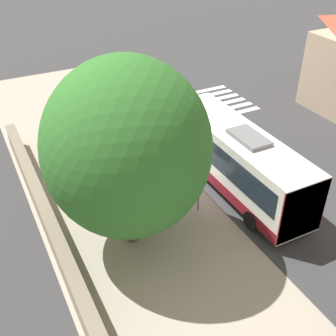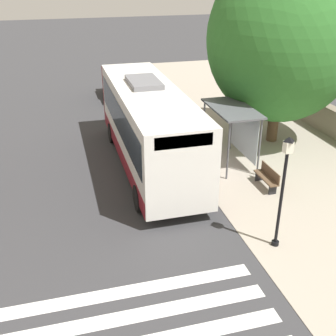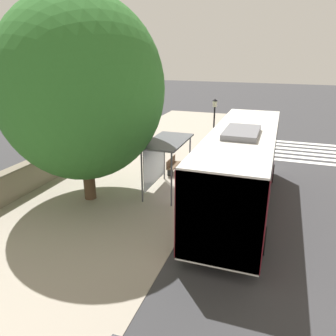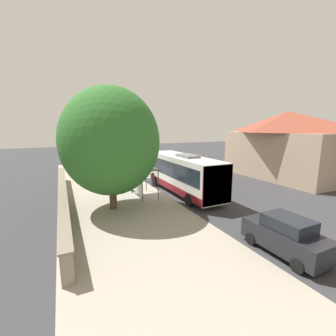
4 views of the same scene
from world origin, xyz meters
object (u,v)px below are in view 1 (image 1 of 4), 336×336
Objects in this scene: bus at (237,159)px; shade_tree at (127,149)px; street_lamp_near at (140,112)px; bench at (143,171)px; pedestrian at (179,151)px; bus_shelter at (170,166)px.

shade_tree is (-6.83, -1.27, 3.20)m from bus.
bench is at bearing -113.00° from street_lamp_near.
shade_tree reaches higher than pedestrian.
street_lamp_near is at bearing 79.80° from bus_shelter.
shade_tree reaches higher than bus.
street_lamp_near is 0.42× the size of shade_tree.
pedestrian is 8.32m from shade_tree.
bus is 3.14× the size of bus_shelter.
bus_shelter is at bearing 32.77° from shade_tree.
shade_tree is at bearing -169.47° from bus.
bus_shelter is 4.68m from shade_tree.
bus_shelter is at bearing -125.96° from pedestrian.
street_lamp_near is (1.14, 6.32, 0.08)m from bus_shelter.
bus is at bearing -66.13° from pedestrian.
bus is 7.51m from street_lamp_near.
shade_tree is (-2.63, -4.60, 4.68)m from bench.
pedestrian is 2.64m from bench.
bus_shelter is 6.42m from street_lamp_near.
pedestrian reaches higher than bench.
pedestrian is (-1.62, 3.66, -1.02)m from bus.
bus_shelter reaches higher than bench.
pedestrian is at bearing 54.04° from bus_shelter.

